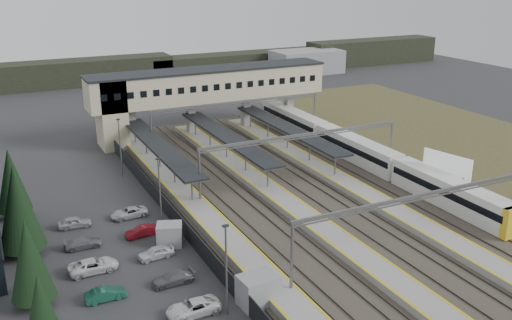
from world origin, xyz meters
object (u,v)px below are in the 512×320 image
relay_cabin_near (258,290)px  billboard (447,168)px  footbridge (194,89)px  relay_cabin_far (169,235)px  train (358,150)px

relay_cabin_near → billboard: bearing=19.6°
relay_cabin_near → footbridge: size_ratio=0.08×
relay_cabin_near → footbridge: (12.75, 49.76, 6.59)m
relay_cabin_far → footbridge: footbridge is taller
relay_cabin_far → billboard: size_ratio=0.49×
footbridge → train: size_ratio=0.73×
relay_cabin_near → train: (29.05, 26.37, 0.57)m
relay_cabin_near → relay_cabin_far: relay_cabin_near is taller
relay_cabin_far → train: train is taller
relay_cabin_far → train: size_ratio=0.06×
footbridge → relay_cabin_far: bearing=-114.1°
billboard → train: bearing=97.0°
relay_cabin_far → billboard: 34.52m
train → footbridge: bearing=124.9°
footbridge → train: (16.30, -23.39, -6.03)m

